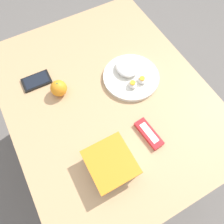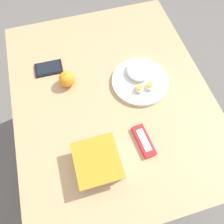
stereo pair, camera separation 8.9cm
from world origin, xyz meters
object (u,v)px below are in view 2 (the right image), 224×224
at_px(rice_plate, 140,79).
at_px(orange_fruit, 67,79).
at_px(candy_bar, 144,141).
at_px(cell_phone, 49,68).
at_px(food_container, 98,163).

bearing_deg(rice_plate, orange_fruit, 76.42).
distance_m(orange_fruit, candy_bar, 0.43).
bearing_deg(cell_phone, candy_bar, -146.40).
xyz_separation_m(food_container, candy_bar, (0.04, -0.20, -0.02)).
height_order(food_container, candy_bar, food_container).
xyz_separation_m(rice_plate, cell_phone, (0.18, 0.39, -0.01)).
xyz_separation_m(food_container, orange_fruit, (0.40, 0.04, 0.00)).
xyz_separation_m(rice_plate, candy_bar, (-0.28, 0.08, -0.01)).
bearing_deg(food_container, cell_phone, 12.45).
relative_size(candy_bar, cell_phone, 1.08).
bearing_deg(food_container, orange_fruit, 5.66).
height_order(food_container, cell_phone, food_container).
bearing_deg(cell_phone, rice_plate, -115.31).
distance_m(candy_bar, cell_phone, 0.56).
distance_m(rice_plate, cell_phone, 0.43).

